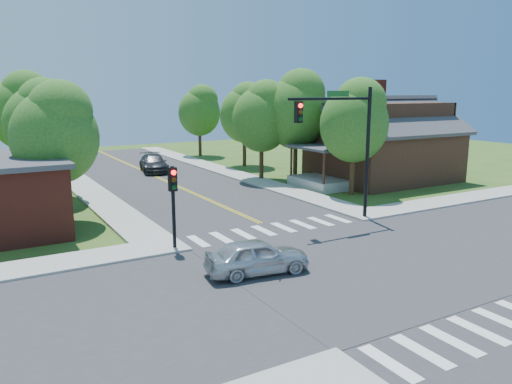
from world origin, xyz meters
TOP-DOWN VIEW (x-y plane):
  - ground at (0.00, 0.00)m, footprint 100.00×100.00m
  - road_ns at (0.00, 0.00)m, footprint 10.00×90.00m
  - road_ew at (0.00, 0.00)m, footprint 90.00×10.00m
  - intersection_patch at (0.00, 0.00)m, footprint 10.20×10.20m
  - sidewalk_ne at (15.82, 15.82)m, footprint 40.00×40.00m
  - crosswalk_north at (0.00, 6.20)m, footprint 8.85×2.00m
  - crosswalk_south at (0.00, -6.20)m, footprint 8.85×2.00m
  - centerline at (0.00, 0.00)m, footprint 0.30×90.00m
  - signal_mast_ne at (3.91, 5.59)m, footprint 5.30×0.42m
  - signal_pole_nw at (-5.60, 5.58)m, footprint 0.34×0.42m
  - house_ne at (15.11, 14.23)m, footprint 13.05×8.80m
  - tree_e_a at (9.32, 10.90)m, footprint 4.65×4.41m
  - tree_e_b at (9.28, 17.65)m, footprint 5.12×4.86m
  - tree_e_c at (9.38, 26.24)m, footprint 4.60×4.37m
  - tree_e_d at (8.75, 35.14)m, footprint 4.52×4.29m
  - tree_w_a at (-9.12, 12.94)m, footprint 4.46×4.24m
  - tree_w_b at (-8.88, 20.31)m, footprint 4.62×4.39m
  - tree_w_c at (-9.16, 27.80)m, footprint 5.04×4.79m
  - tree_w_d at (-8.62, 37.41)m, footprint 3.46×3.29m
  - tree_house at (6.99, 19.07)m, footprint 4.63×4.40m
  - tree_bldg at (-8.50, 18.42)m, footprint 3.90×3.70m
  - car_silver at (-3.91, 1.18)m, footprint 2.80×4.52m
  - car_dgrey at (0.68, 27.06)m, footprint 3.93×5.89m

SIDE VIEW (x-z plane):
  - ground at x=0.00m, z-range 0.00..0.00m
  - intersection_patch at x=0.00m, z-range -0.03..0.03m
  - road_ns at x=0.00m, z-range 0.00..0.04m
  - road_ew at x=0.00m, z-range 0.01..0.04m
  - crosswalk_north at x=0.00m, z-range 0.04..0.05m
  - crosswalk_south at x=0.00m, z-range 0.04..0.05m
  - centerline at x=0.00m, z-range 0.04..0.05m
  - sidewalk_ne at x=15.82m, z-range 0.00..0.14m
  - car_silver at x=-3.91m, z-range 0.00..1.38m
  - car_dgrey at x=0.68m, z-range 0.00..1.49m
  - signal_pole_nw at x=-5.60m, z-range 0.76..4.56m
  - house_ne at x=15.11m, z-range -0.23..6.88m
  - tree_w_d at x=-8.62m, z-range 0.91..6.80m
  - tree_bldg at x=-8.50m, z-range 1.02..7.65m
  - signal_mast_ne at x=3.91m, z-range 1.25..8.45m
  - tree_w_a at x=-9.12m, z-range 1.18..8.76m
  - tree_e_d at x=8.75m, z-range 1.19..8.87m
  - tree_e_c at x=9.38m, z-range 1.21..9.03m
  - tree_w_b at x=-8.88m, z-range 1.22..9.08m
  - tree_house at x=6.99m, z-range 1.22..9.09m
  - tree_e_a at x=9.32m, z-range 1.22..9.12m
  - tree_w_c at x=-9.16m, z-range 1.33..9.91m
  - tree_e_b at x=9.28m, z-range 1.35..10.06m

